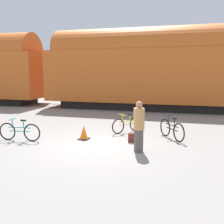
{
  "coord_description": "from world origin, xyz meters",
  "views": [
    {
      "loc": [
        2.97,
        -8.58,
        2.61
      ],
      "look_at": [
        0.34,
        0.81,
        1.1
      ],
      "focal_mm": 42.0,
      "sensor_mm": 36.0,
      "label": 1
    }
  ],
  "objects": [
    {
      "name": "bicycle_teal",
      "position": [
        -3.03,
        -0.2,
        0.36
      ],
      "size": [
        1.7,
        0.46,
        0.84
      ],
      "color": "black",
      "rests_on": "ground_plane"
    },
    {
      "name": "bicycle_black",
      "position": [
        2.52,
        1.64,
        0.38
      ],
      "size": [
        1.02,
        1.39,
        0.9
      ],
      "color": "black",
      "rests_on": "ground_plane"
    },
    {
      "name": "traffic_cone",
      "position": [
        -0.76,
        0.67,
        0.25
      ],
      "size": [
        0.4,
        0.4,
        0.55
      ],
      "color": "black",
      "rests_on": "ground_plane"
    },
    {
      "name": "ground_plane",
      "position": [
        0.0,
        0.0,
        0.0
      ],
      "size": [
        80.0,
        80.0,
        0.0
      ],
      "primitive_type": "plane",
      "color": "gray"
    },
    {
      "name": "rail_far",
      "position": [
        0.0,
        10.29,
        0.01
      ],
      "size": [
        54.52,
        0.07,
        0.01
      ],
      "primitive_type": "cube",
      "color": "#4C4238",
      "rests_on": "ground_plane"
    },
    {
      "name": "person_in_tan",
      "position": [
        1.57,
        -0.34,
        0.83
      ],
      "size": [
        0.36,
        0.36,
        1.67
      ],
      "rotation": [
        0.0,
        0.0,
        6.26
      ],
      "color": "#514C47",
      "rests_on": "ground_plane"
    },
    {
      "name": "bicycle_yellow",
      "position": [
        0.6,
        2.27,
        0.35
      ],
      "size": [
        1.02,
        1.35,
        0.81
      ],
      "color": "black",
      "rests_on": "ground_plane"
    },
    {
      "name": "freight_train",
      "position": [
        -0.0,
        9.57,
        2.91
      ],
      "size": [
        42.52,
        3.19,
        5.57
      ],
      "color": "black",
      "rests_on": "ground_plane"
    },
    {
      "name": "rail_near",
      "position": [
        0.0,
        8.86,
        0.01
      ],
      "size": [
        54.52,
        0.07,
        0.01
      ],
      "primitive_type": "cube",
      "color": "#4C4238",
      "rests_on": "ground_plane"
    },
    {
      "name": "backpack",
      "position": [
        1.13,
        0.78,
        0.17
      ],
      "size": [
        0.28,
        0.2,
        0.34
      ],
      "color": "maroon",
      "rests_on": "ground_plane"
    }
  ]
}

